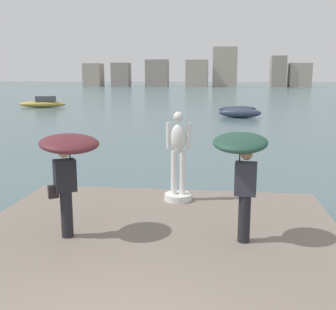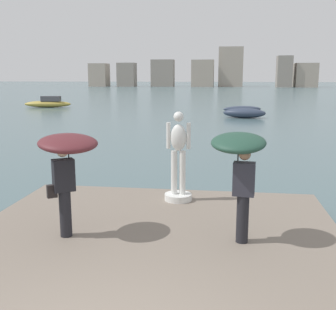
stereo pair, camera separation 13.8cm
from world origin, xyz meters
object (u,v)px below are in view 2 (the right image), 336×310
(boat_far, at_px, (242,109))
(boat_rightward, at_px, (48,103))
(onlooker_right, at_px, (240,158))
(onlooker_left, at_px, (67,155))
(statue_white_figure, at_px, (178,164))
(boat_mid, at_px, (244,113))

(boat_far, height_order, boat_rightward, boat_rightward)
(onlooker_right, xyz_separation_m, boat_rightward, (-19.34, 35.42, -1.48))
(onlooker_left, distance_m, boat_far, 32.71)
(boat_far, bearing_deg, onlooker_right, -92.46)
(statue_white_figure, relative_size, onlooker_left, 1.10)
(onlooker_right, xyz_separation_m, boat_far, (1.38, 32.22, -1.66))
(statue_white_figure, bearing_deg, boat_far, 84.77)
(onlooker_right, bearing_deg, onlooker_left, -177.63)
(onlooker_right, relative_size, boat_mid, 0.57)
(boat_mid, bearing_deg, boat_rightward, 157.21)
(statue_white_figure, relative_size, onlooker_right, 1.06)
(onlooker_left, bearing_deg, onlooker_right, 2.37)
(onlooker_left, xyz_separation_m, boat_mid, (4.48, 26.86, -1.54))
(boat_mid, bearing_deg, boat_far, 89.53)
(onlooker_left, height_order, boat_mid, onlooker_left)
(boat_mid, relative_size, boat_far, 0.93)
(boat_mid, relative_size, boat_rightward, 0.68)
(statue_white_figure, relative_size, boat_rightward, 0.42)
(onlooker_left, relative_size, boat_rightward, 0.38)
(onlooker_right, height_order, boat_mid, onlooker_right)
(onlooker_left, bearing_deg, boat_far, 82.04)
(boat_mid, bearing_deg, statue_white_figure, -96.30)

